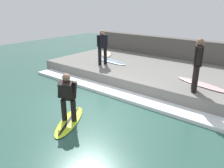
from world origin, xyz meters
name	(u,v)px	position (x,y,z in m)	size (l,w,h in m)	color
ground_plane	(100,110)	(0.00, 0.00, 0.00)	(28.00, 28.00, 0.00)	#2D564C
concrete_ledge	(157,74)	(3.92, 0.00, 0.25)	(4.40, 10.22, 0.50)	slate
back_wall	(180,53)	(6.37, 0.00, 0.76)	(0.50, 10.73, 1.52)	#544F49
wave_foam_crest	(124,95)	(1.36, 0.00, 0.06)	(0.72, 9.71, 0.11)	white
surfboard_riding	(70,121)	(-1.11, 0.17, 0.03)	(1.83, 1.31, 0.07)	#BFE02D
surfer_riding	(68,95)	(-1.11, 0.17, 0.84)	(0.53, 0.56, 1.41)	black
surfer_waiting_near	(102,46)	(2.87, 2.33, 1.40)	(0.51, 0.36, 1.60)	black
surfboard_waiting_near	(111,61)	(3.56, 2.40, 0.53)	(0.84, 2.09, 0.07)	silver
surfer_waiting_far	(197,62)	(2.25, -2.18, 1.47)	(0.55, 0.38, 1.72)	black
surfboard_waiting_far	(202,84)	(2.97, -2.22, 0.53)	(1.02, 2.08, 0.06)	beige
surfboard_spare	(106,54)	(4.71, 3.64, 0.53)	(1.60, 1.48, 0.06)	beige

